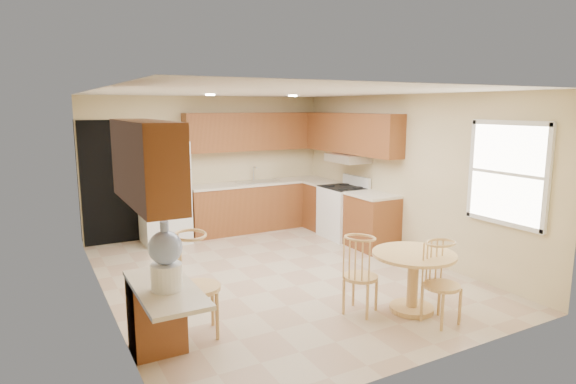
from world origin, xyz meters
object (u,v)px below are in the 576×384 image
dining_table (413,273)px  chair_table_b (448,278)px  stove (343,211)px  water_crock (166,259)px  refrigerator (164,192)px  chair_desk (200,277)px  chair_table_a (366,269)px

dining_table → chair_table_b: (0.05, -0.47, 0.09)m
stove → water_crock: size_ratio=1.82×
chair_table_b → water_crock: (-2.83, 0.51, 0.50)m
chair_table_b → stove: bearing=-111.1°
refrigerator → chair_table_b: 5.02m
stove → chair_table_b: (-1.10, -3.46, 0.07)m
stove → chair_desk: (-3.47, -2.48, 0.18)m
dining_table → chair_table_b: 0.48m
chair_table_a → water_crock: (-2.23, -0.12, 0.50)m
chair_desk → water_crock: size_ratio=1.77×
refrigerator → chair_table_b: bearing=-69.2°
refrigerator → dining_table: bearing=-67.7°
water_crock → dining_table: bearing=-0.9°
dining_table → stove: bearing=69.0°
dining_table → chair_table_a: (-0.55, 0.16, 0.09)m
stove → refrigerator: bearing=157.0°
stove → chair_table_a: 3.30m
chair_desk → dining_table: bearing=89.5°
refrigerator → stove: 3.15m
chair_table_b → chair_desk: 2.58m
refrigerator → chair_table_a: size_ratio=1.96×
stove → chair_desk: size_ratio=1.03×
chair_table_a → chair_table_b: 0.87m
dining_table → chair_table_a: chair_table_a is taller
refrigerator → water_crock: 4.31m
stove → dining_table: size_ratio=1.17×
chair_table_a → stove: bearing=118.0°
stove → chair_desk: 4.27m
dining_table → chair_table_a: bearing=163.3°
chair_table_b → chair_table_a: bearing=-50.1°
refrigerator → dining_table: refrigerator is taller
stove → chair_table_a: bearing=-120.9°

